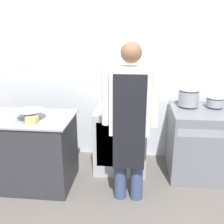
{
  "coord_description": "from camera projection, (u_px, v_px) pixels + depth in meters",
  "views": [
    {
      "loc": [
        0.42,
        -1.75,
        1.88
      ],
      "look_at": [
        0.13,
        1.05,
        0.96
      ],
      "focal_mm": 42.0,
      "sensor_mm": 36.0,
      "label": 1
    }
  ],
  "objects": [
    {
      "name": "sauce_pot",
      "position": [
        215.0,
        101.0,
        3.37
      ],
      "size": [
        0.22,
        0.22,
        0.13
      ],
      "color": "gray",
      "rests_on": "stove"
    },
    {
      "name": "prep_counter",
      "position": [
        21.0,
        150.0,
        3.22
      ],
      "size": [
        1.31,
        0.72,
        0.87
      ],
      "color": "#2D2D33",
      "rests_on": "ground_plane"
    },
    {
      "name": "stove",
      "position": [
        201.0,
        142.0,
        3.42
      ],
      "size": [
        0.8,
        0.76,
        0.9
      ],
      "color": "slate",
      "rests_on": "ground_plane"
    },
    {
      "name": "stock_pot",
      "position": [
        189.0,
        97.0,
        3.39
      ],
      "size": [
        0.26,
        0.26,
        0.23
      ],
      "color": "gray",
      "rests_on": "stove"
    },
    {
      "name": "mixing_bowl",
      "position": [
        30.0,
        115.0,
        3.0
      ],
      "size": [
        0.33,
        0.33,
        0.11
      ],
      "color": "gray",
      "rests_on": "prep_counter"
    },
    {
      "name": "wall_back",
      "position": [
        109.0,
        66.0,
        3.7
      ],
      "size": [
        8.0,
        0.05,
        2.7
      ],
      "color": "silver",
      "rests_on": "ground_plane"
    },
    {
      "name": "person_cook",
      "position": [
        130.0,
        117.0,
        2.73
      ],
      "size": [
        0.59,
        0.24,
        1.75
      ],
      "color": "#38476B",
      "rests_on": "ground_plane"
    },
    {
      "name": "fridge_unit",
      "position": [
        121.0,
        138.0,
        3.6
      ],
      "size": [
        0.68,
        0.68,
        0.85
      ],
      "color": "#A8ADB2",
      "rests_on": "ground_plane"
    },
    {
      "name": "plastic_tub",
      "position": [
        32.0,
        120.0,
        2.86
      ],
      "size": [
        0.11,
        0.11,
        0.08
      ],
      "color": "#D8B266",
      "rests_on": "prep_counter"
    }
  ]
}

